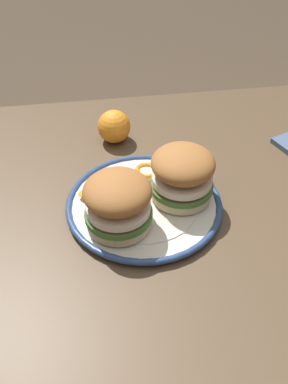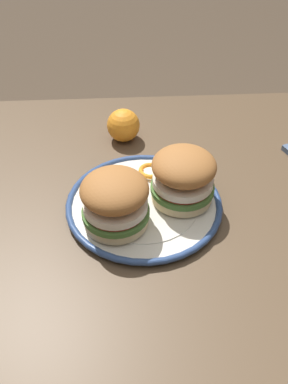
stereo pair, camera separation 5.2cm
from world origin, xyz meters
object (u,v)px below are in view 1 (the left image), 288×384
object	(u,v)px
sandwich_half_right	(118,202)
whole_orange	(114,127)
dinner_plate	(144,204)
dining_table	(141,254)
sandwich_half_left	(182,174)

from	to	relation	value
sandwich_half_right	whole_orange	bearing A→B (deg)	-93.94
sandwich_half_right	dinner_plate	bearing A→B (deg)	-136.43
dining_table	whole_orange	size ratio (longest dim) A/B	19.59
whole_orange	dinner_plate	bearing A→B (deg)	98.14
sandwich_half_left	whole_orange	xyz separation A→B (m)	(0.10, -0.22, -0.03)
dining_table	whole_orange	world-z (taller)	whole_orange
sandwich_half_left	dining_table	bearing A→B (deg)	22.92
whole_orange	sandwich_half_right	bearing A→B (deg)	86.06
sandwich_half_right	whole_orange	world-z (taller)	sandwich_half_right
sandwich_half_right	dining_table	bearing A→B (deg)	-152.09
sandwich_half_left	sandwich_half_right	world-z (taller)	same
sandwich_half_right	sandwich_half_left	bearing A→B (deg)	-155.37
dinner_plate	sandwich_half_left	size ratio (longest dim) A/B	1.90
sandwich_half_left	sandwich_half_right	distance (m)	0.14
whole_orange	dining_table	bearing A→B (deg)	94.88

